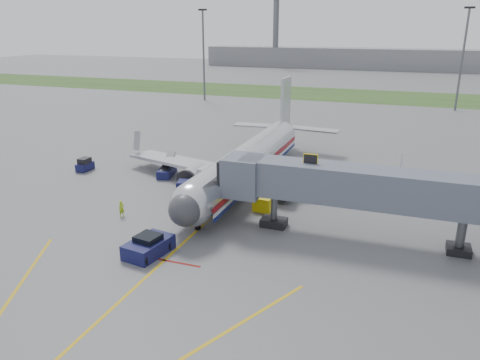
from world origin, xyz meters
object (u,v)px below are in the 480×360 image
(ramp_worker, at_px, (122,209))
(belt_loader, at_px, (167,171))
(airliner, at_px, (248,161))
(baggage_tug, at_px, (85,165))
(pushback_tug, at_px, (149,246))

(ramp_worker, bearing_deg, belt_loader, 37.25)
(airliner, xyz_separation_m, ramp_worker, (-7.91, -12.98, -1.88))
(airliner, relative_size, ramp_worker, 23.44)
(baggage_tug, bearing_deg, ramp_worker, -40.96)
(ramp_worker, bearing_deg, airliner, -3.61)
(airliner, distance_m, belt_loader, 10.24)
(airliner, xyz_separation_m, belt_loader, (-10.01, -0.42, -2.09))
(pushback_tug, distance_m, baggage_tug, 24.99)
(airliner, xyz_separation_m, baggage_tug, (-20.35, -2.19, -1.94))
(airliner, distance_m, pushback_tug, 18.92)
(pushback_tug, bearing_deg, ramp_worker, 137.44)
(ramp_worker, bearing_deg, pushback_tug, -104.81)
(airliner, bearing_deg, ramp_worker, -121.36)
(pushback_tug, height_order, baggage_tug, pushback_tug)
(pushback_tug, xyz_separation_m, belt_loader, (-8.38, 18.33, -0.11))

